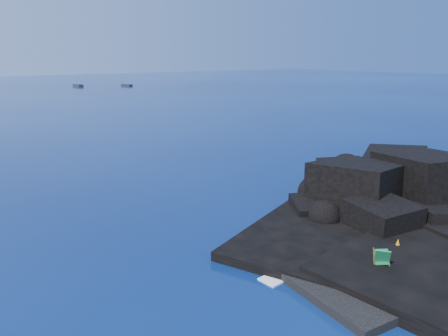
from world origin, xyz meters
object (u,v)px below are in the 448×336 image
object	(u,v)px
marker_cone	(398,245)
sunbather	(383,265)
deck_chair	(382,252)
distant_boat_a	(78,86)
distant_boat_b	(127,86)

from	to	relation	value
marker_cone	sunbather	bearing A→B (deg)	-162.61
sunbather	deck_chair	bearing A→B (deg)	60.53
marker_cone	distant_boat_a	xyz separation A→B (m)	(24.50, 120.63, -0.63)
deck_chair	distant_boat_a	xyz separation A→B (m)	(26.31, 121.01, -0.92)
marker_cone	distant_boat_a	bearing A→B (deg)	78.52
sunbather	distant_boat_b	bearing A→B (deg)	85.25
marker_cone	distant_boat_b	bearing A→B (deg)	72.09
sunbather	distant_boat_b	world-z (taller)	sunbather
deck_chair	distant_boat_a	distance (m)	123.84
sunbather	distant_boat_b	distance (m)	120.32
deck_chair	marker_cone	distance (m)	1.87
deck_chair	sunbather	bearing A→B (deg)	-170.10
distant_boat_b	sunbather	bearing A→B (deg)	-122.53
distant_boat_a	sunbather	bearing A→B (deg)	-106.06
deck_chair	marker_cone	size ratio (longest dim) A/B	2.93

